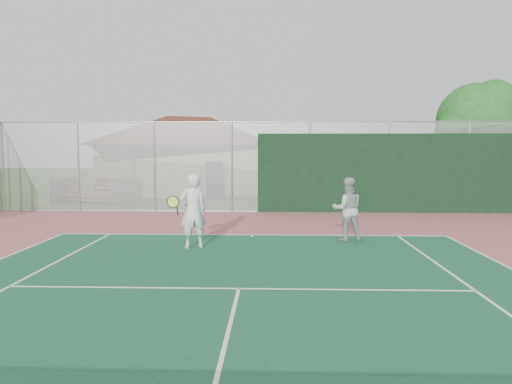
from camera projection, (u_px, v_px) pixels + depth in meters
back_fence at (313, 170)px, 19.10m from camera, size 20.08×0.11×3.53m
clubhouse at (191, 147)px, 28.68m from camera, size 13.51×11.07×5.03m
bleachers at (94, 189)px, 23.18m from camera, size 3.57×2.70×1.13m
tree at (478, 124)px, 20.85m from camera, size 3.81×3.61×5.31m
player_white_front at (193, 211)px, 12.34m from camera, size 0.99×0.66×1.85m
player_grey_back at (347, 210)px, 13.31m from camera, size 0.86×0.69×1.70m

